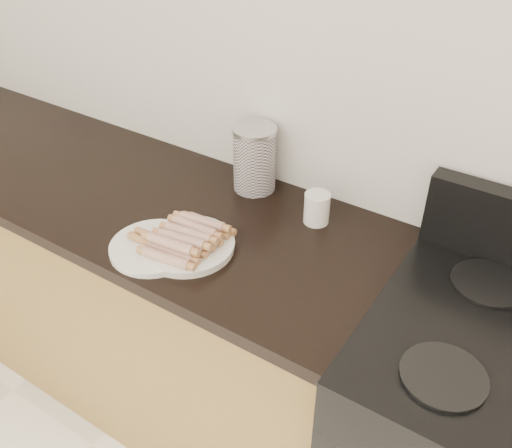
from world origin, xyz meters
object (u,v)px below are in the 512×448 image
Objects in this scene: side_plate at (154,247)px; canister at (254,158)px; main_plate at (188,246)px; mug at (317,208)px.

side_plate is 0.42m from canister.
main_plate is 0.38m from mug.
main_plate is at bearing -86.69° from canister.
main_plate is 2.72× the size of mug.
main_plate is 1.21× the size of canister.
main_plate is 1.04× the size of side_plate.
main_plate is 0.09m from side_plate.
side_plate is at bearing -130.29° from mug.
side_plate is 1.16× the size of canister.
mug is (0.30, 0.35, 0.04)m from side_plate.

